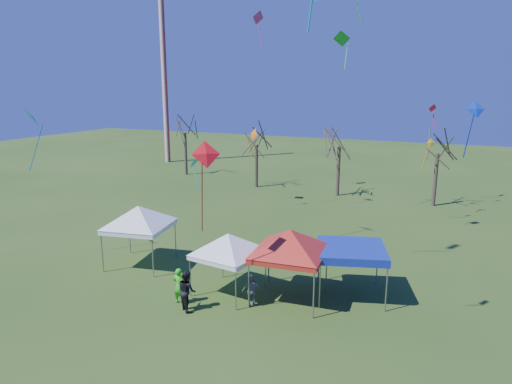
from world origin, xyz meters
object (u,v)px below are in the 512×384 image
Objects in this scene: tree_0 at (184,118)px; person_dark at (187,290)px; tree_1 at (256,129)px; tree_3 at (439,134)px; tent_red at (290,234)px; tent_blue at (351,251)px; tent_white_mid at (228,238)px; tree_2 at (340,128)px; radio_mast at (164,66)px; tent_white_west at (138,210)px; person_green at (179,286)px; person_grey at (252,291)px.

tree_0 is 33.41m from person_dark.
tree_1 is 0.95× the size of tree_3.
tent_red reaches higher than tent_blue.
tree_2 is at bearing 90.63° from tent_white_mid.
tent_white_mid is (8.65, -22.63, -2.93)m from tree_1.
radio_mast reaches higher than tent_white_west.
person_green is at bearing 5.04° from person_dark.
person_grey is (-1.30, -1.44, -2.46)m from tent_red.
tent_red is at bearing -47.44° from radio_mast.
tree_0 is 33.07m from tent_red.
tree_1 is 26.60m from person_dark.
radio_mast is 6.29× the size of tent_blue.
tree_2 is 1.83× the size of tent_white_west.
tree_2 is at bearing -118.49° from person_grey.
tree_3 is at bearing -112.45° from person_green.
tent_white_mid reaches higher than tent_blue.
tree_0 is 4.81× the size of person_green.
tent_white_mid is at bearing -10.76° from tent_white_west.
tent_white_west is 1.12× the size of tent_white_mid.
person_dark is (17.82, -27.71, -5.54)m from tree_0.
tent_blue is (11.78, 0.95, -0.93)m from tent_white_west.
tree_1 is 1.69× the size of tent_white_west.
tent_white_mid is (0.25, -22.36, -3.43)m from tree_2.
tree_0 is 1.07× the size of tree_3.
person_green is (-3.21, -1.12, 0.10)m from person_grey.
tree_2 is 22.63m from tent_white_mid.
tent_blue reaches higher than person_green.
radio_mast is 13.21× the size of person_dark.
tree_3 is at bearing -7.08° from tree_0.
person_grey is (1.64, -0.84, -2.08)m from tent_white_mid.
tree_0 reaches higher than tree_3.
person_grey is at bearing -66.35° from tree_1.
tent_blue reaches higher than person_grey.
tree_2 is 23.92m from person_grey.
tent_white_mid is 2.27× the size of person_green.
tent_white_mid is 1.00× the size of tent_blue.
tent_white_mid is at bearing -76.44° from person_dark.
tent_white_mid is 0.88× the size of tent_red.
tree_3 is 1.99× the size of tent_white_mid.
person_dark is at bearing -110.39° from tree_3.
tent_red reaches higher than person_dark.
tent_red is at bearing -103.68° from tree_3.
tree_2 is 4.67× the size of person_green.
tree_0 is at bearing -42.77° from radio_mast.
tree_0 is 1.03× the size of tree_2.
tree_2 is at bearing 74.11° from tent_white_west.
tree_3 is 4.18× the size of person_dark.
person_dark is at bearing 150.01° from person_green.
tree_1 is 24.41m from tent_white_mid.
tree_0 reaches higher than tree_2.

